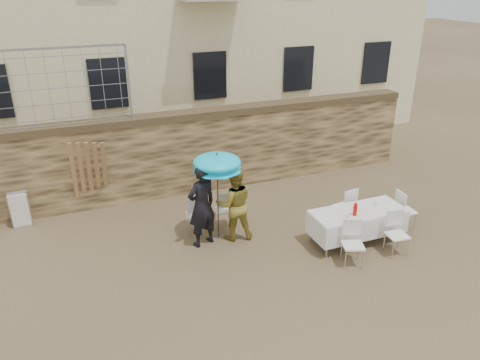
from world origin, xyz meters
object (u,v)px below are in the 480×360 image
object	(u,v)px
table_chair_front_left	(353,244)
table_chair_side	(405,210)
woman_dress	(234,204)
soda_bottle	(355,210)
umbrella	(217,165)
table_chair_front_right	(398,234)
couple_chair_left	(195,214)
chair_stack_right	(20,208)
banquet_table	(358,212)
couple_chair_right	(224,209)
table_chair_back	(345,205)
man_suit	(202,206)

from	to	relation	value
table_chair_front_left	table_chair_side	bearing A→B (deg)	41.98
woman_dress	soda_bottle	xyz separation A→B (m)	(2.28, -1.28, 0.05)
umbrella	table_chair_front_right	world-z (taller)	umbrella
couple_chair_left	chair_stack_right	size ratio (longest dim) A/B	1.04
woman_dress	umbrella	xyz separation A→B (m)	(-0.35, 0.10, 0.94)
table_chair_front_left	table_chair_front_right	size ratio (longest dim) A/B	1.00
umbrella	banquet_table	bearing A→B (deg)	-23.55
umbrella	table_chair_front_right	distance (m)	4.09
soda_bottle	chair_stack_right	distance (m)	7.72
couple_chair_right	umbrella	bearing A→B (deg)	64.15
table_chair_front_right	table_chair_side	size ratio (longest dim) A/B	1.00
woman_dress	table_chair_side	distance (m)	4.03
table_chair_back	chair_stack_right	size ratio (longest dim) A/B	1.04
woman_dress	table_chair_back	xyz separation A→B (m)	(2.68, -0.33, -0.38)
man_suit	table_chair_back	size ratio (longest dim) A/B	1.99
woman_dress	banquet_table	distance (m)	2.72
umbrella	couple_chair_right	bearing A→B (deg)	56.31
banquet_table	chair_stack_right	distance (m)	7.82
woman_dress	couple_chair_left	size ratio (longest dim) A/B	1.78
man_suit	table_chair_side	bearing A→B (deg)	148.30
umbrella	table_chair_side	world-z (taller)	umbrella
table_chair_back	man_suit	bearing A→B (deg)	-13.44
woman_dress	table_chair_side	bearing A→B (deg)	175.24
man_suit	woman_dress	bearing A→B (deg)	160.87
umbrella	table_chair_front_right	bearing A→B (deg)	-30.79
umbrella	chair_stack_right	xyz separation A→B (m)	(-4.16, 2.28, -1.34)
woman_dress	chair_stack_right	distance (m)	5.12
man_suit	chair_stack_right	xyz separation A→B (m)	(-3.76, 2.38, -0.49)
table_chair_side	couple_chair_right	bearing A→B (deg)	72.14
couple_chair_left	banquet_table	world-z (taller)	couple_chair_left
woman_dress	table_chair_back	distance (m)	2.72
table_chair_front_left	table_chair_side	size ratio (longest dim) A/B	1.00
table_chair_front_left	couple_chair_left	bearing A→B (deg)	156.16
couple_chair_left	table_chair_side	world-z (taller)	same
table_chair_front_left	table_chair_front_right	distance (m)	1.10
soda_bottle	banquet_table	bearing A→B (deg)	36.87
man_suit	couple_chair_left	xyz separation A→B (m)	(0.00, 0.55, -0.47)
table_chair_front_right	chair_stack_right	distance (m)	8.61
soda_bottle	table_chair_side	xyz separation A→B (m)	(1.60, 0.25, -0.43)
soda_bottle	umbrella	bearing A→B (deg)	152.25
couple_chair_left	banquet_table	xyz separation A→B (m)	(3.23, -1.68, 0.25)
couple_chair_right	table_chair_front_right	world-z (taller)	same
couple_chair_right	chair_stack_right	distance (m)	4.82
chair_stack_right	table_chair_side	bearing A→B (deg)	-22.11
couple_chair_left	soda_bottle	bearing A→B (deg)	158.57
man_suit	couple_chair_left	world-z (taller)	man_suit
table_chair_front_right	table_chair_side	distance (m)	1.24
umbrella	table_chair_side	xyz separation A→B (m)	(4.23, -1.13, -1.32)
umbrella	table_chair_back	distance (m)	3.33
umbrella	woman_dress	bearing A→B (deg)	-15.95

